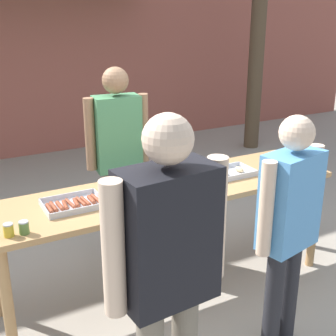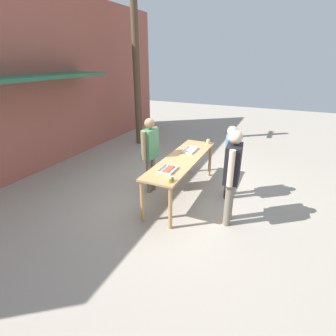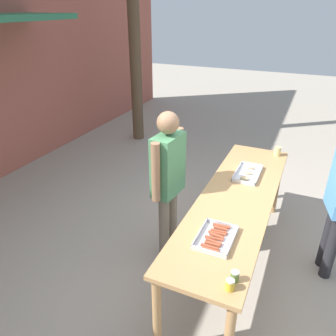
# 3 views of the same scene
# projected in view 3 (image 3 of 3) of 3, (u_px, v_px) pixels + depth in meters

# --- Properties ---
(ground_plane) EXTENTS (24.00, 24.00, 0.00)m
(ground_plane) POSITION_uv_depth(u_px,v_px,m) (230.00, 264.00, 3.59)
(ground_plane) COLOR #A39989
(serving_table) EXTENTS (2.62, 0.69, 0.86)m
(serving_table) POSITION_uv_depth(u_px,v_px,m) (236.00, 205.00, 3.25)
(serving_table) COLOR tan
(serving_table) RESTS_ON ground
(food_tray_sausages) EXTENTS (0.39, 0.28, 0.04)m
(food_tray_sausages) POSITION_uv_depth(u_px,v_px,m) (216.00, 238.00, 2.62)
(food_tray_sausages) COLOR silver
(food_tray_sausages) RESTS_ON serving_table
(food_tray_buns) EXTENTS (0.48, 0.25, 0.05)m
(food_tray_buns) POSITION_uv_depth(u_px,v_px,m) (248.00, 174.00, 3.61)
(food_tray_buns) COLOR silver
(food_tray_buns) RESTS_ON serving_table
(condiment_jar_mustard) EXTENTS (0.06, 0.06, 0.08)m
(condiment_jar_mustard) POSITION_uv_depth(u_px,v_px,m) (230.00, 285.00, 2.14)
(condiment_jar_mustard) COLOR gold
(condiment_jar_mustard) RESTS_ON serving_table
(condiment_jar_ketchup) EXTENTS (0.06, 0.06, 0.08)m
(condiment_jar_ketchup) POSITION_uv_depth(u_px,v_px,m) (235.00, 276.00, 2.21)
(condiment_jar_ketchup) COLOR #567A38
(condiment_jar_ketchup) RESTS_ON serving_table
(beer_cup) EXTENTS (0.08, 0.08, 0.11)m
(beer_cup) POSITION_uv_depth(u_px,v_px,m) (277.00, 151.00, 4.05)
(beer_cup) COLOR #DBC67A
(beer_cup) RESTS_ON serving_table
(person_server_behind_table) EXTENTS (0.54, 0.24, 1.67)m
(person_server_behind_table) POSITION_uv_depth(u_px,v_px,m) (168.00, 175.00, 3.31)
(person_server_behind_table) COLOR #756B5B
(person_server_behind_table) RESTS_ON ground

